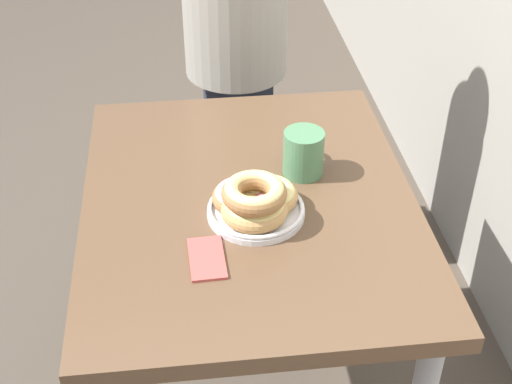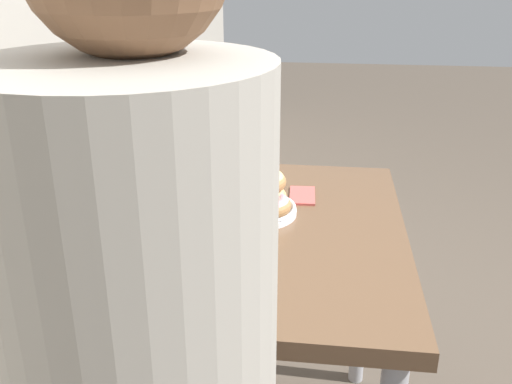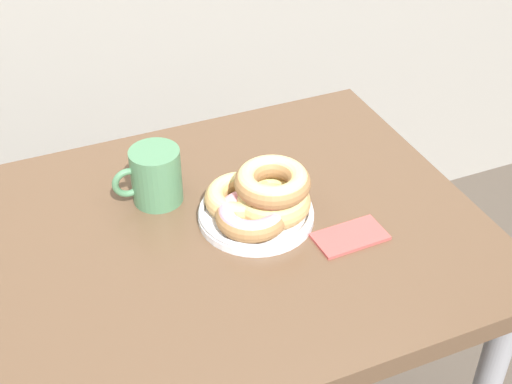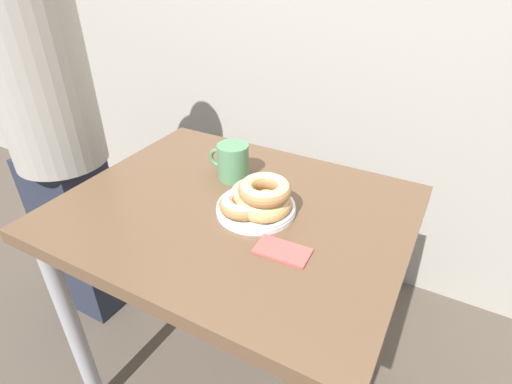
{
  "view_description": "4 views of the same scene",
  "coord_description": "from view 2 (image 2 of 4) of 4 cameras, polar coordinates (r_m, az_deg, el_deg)",
  "views": [
    {
      "loc": [
        1.24,
        0.18,
        1.7
      ],
      "look_at": [
        0.06,
        0.31,
        0.83
      ],
      "focal_mm": 50.0,
      "sensor_mm": 36.0,
      "label": 1
    },
    {
      "loc": [
        -1.25,
        0.15,
        1.37
      ],
      "look_at": [
        0.06,
        0.31,
        0.83
      ],
      "focal_mm": 40.0,
      "sensor_mm": 36.0,
      "label": 2
    },
    {
      "loc": [
        -0.32,
        -0.59,
        1.57
      ],
      "look_at": [
        0.06,
        0.31,
        0.83
      ],
      "focal_mm": 50.0,
      "sensor_mm": 36.0,
      "label": 3
    },
    {
      "loc": [
        0.47,
        -0.44,
        1.36
      ],
      "look_at": [
        0.06,
        0.31,
        0.83
      ],
      "focal_mm": 28.0,
      "sensor_mm": 36.0,
      "label": 4
    }
  ],
  "objects": [
    {
      "name": "napkin",
      "position": [
        1.56,
        4.65,
        -0.35
      ],
      "size": [
        0.13,
        0.07,
        0.01
      ],
      "color": "#BC4C47",
      "rests_on": "dining_table"
    },
    {
      "name": "donut_plate",
      "position": [
        1.44,
        0.14,
        -0.59
      ],
      "size": [
        0.23,
        0.22,
        0.1
      ],
      "color": "white",
      "rests_on": "dining_table"
    },
    {
      "name": "dining_table",
      "position": [
        1.44,
        -0.0,
        -7.01
      ],
      "size": [
        0.9,
        0.72,
        0.77
      ],
      "color": "brown",
      "rests_on": "ground_plane"
    },
    {
      "name": "coffee_mug",
      "position": [
        1.32,
        -6.13,
        -2.36
      ],
      "size": [
        0.13,
        0.09,
        0.11
      ],
      "color": "#4C7F56",
      "rests_on": "dining_table"
    }
  ]
}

